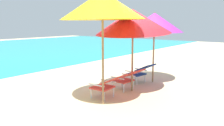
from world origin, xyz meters
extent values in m
plane|color=beige|center=(0.00, 4.00, 0.00)|extent=(40.00, 40.00, 0.00)
cube|color=red|center=(-1.00, -0.18, 0.28)|extent=(0.55, 0.53, 0.04)
cube|color=red|center=(-0.98, -0.54, 0.55)|extent=(0.55, 0.54, 0.27)
cylinder|color=silver|center=(-1.23, 0.02, 0.13)|extent=(0.04, 0.04, 0.26)
cylinder|color=silver|center=(-0.79, 0.05, 0.13)|extent=(0.04, 0.04, 0.26)
cylinder|color=silver|center=(-1.21, -0.40, 0.13)|extent=(0.04, 0.04, 0.26)
cylinder|color=silver|center=(-0.77, -0.37, 0.13)|extent=(0.04, 0.04, 0.26)
cube|color=silver|center=(-1.26, -0.19, 0.40)|extent=(0.06, 0.50, 0.03)
cube|color=silver|center=(-0.74, -0.16, 0.40)|extent=(0.06, 0.50, 0.03)
cube|color=red|center=(-0.05, -0.18, 0.28)|extent=(0.55, 0.53, 0.04)
cube|color=red|center=(-0.08, -0.54, 0.55)|extent=(0.55, 0.55, 0.27)
cylinder|color=silver|center=(-0.26, 0.05, 0.13)|extent=(0.04, 0.04, 0.26)
cylinder|color=silver|center=(0.18, 0.02, 0.13)|extent=(0.04, 0.04, 0.26)
cylinder|color=silver|center=(-0.29, -0.37, 0.13)|extent=(0.04, 0.04, 0.26)
cylinder|color=silver|center=(0.15, -0.40, 0.13)|extent=(0.04, 0.04, 0.26)
cube|color=silver|center=(-0.31, -0.16, 0.40)|extent=(0.06, 0.50, 0.03)
cube|color=silver|center=(0.21, -0.19, 0.40)|extent=(0.06, 0.50, 0.03)
cube|color=navy|center=(0.92, -0.02, 0.28)|extent=(0.57, 0.55, 0.04)
cube|color=navy|center=(0.89, -0.39, 0.55)|extent=(0.57, 0.56, 0.27)
cylinder|color=silver|center=(0.73, 0.21, 0.13)|extent=(0.04, 0.04, 0.26)
cylinder|color=silver|center=(1.16, 0.16, 0.13)|extent=(0.04, 0.04, 0.26)
cylinder|color=silver|center=(0.68, -0.21, 0.13)|extent=(0.04, 0.04, 0.26)
cylinder|color=silver|center=(1.12, -0.25, 0.13)|extent=(0.04, 0.04, 0.26)
cube|color=silver|center=(0.66, 0.00, 0.40)|extent=(0.08, 0.50, 0.03)
cube|color=silver|center=(1.18, -0.05, 0.40)|extent=(0.08, 0.50, 0.03)
cylinder|color=olive|center=(-1.38, -0.52, 1.04)|extent=(0.05, 0.05, 2.07)
cone|color=yellow|center=(-1.38, -0.52, 2.36)|extent=(2.49, 2.49, 0.67)
cylinder|color=olive|center=(-0.01, -0.47, 0.86)|extent=(0.05, 0.05, 1.71)
cone|color=red|center=(-0.01, -0.47, 2.01)|extent=(2.24, 2.20, 0.82)
sphere|color=#4C3823|center=(-0.01, -0.47, 2.31)|extent=(0.07, 0.07, 0.07)
cylinder|color=olive|center=(1.31, -0.45, 0.85)|extent=(0.05, 0.05, 1.70)
cone|color=purple|center=(1.31, -0.45, 1.99)|extent=(2.41, 2.41, 0.63)
sphere|color=#4C3823|center=(1.31, -0.45, 2.27)|extent=(0.07, 0.07, 0.07)
camera|label=1|loc=(-5.47, -3.98, 1.96)|focal=36.65mm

